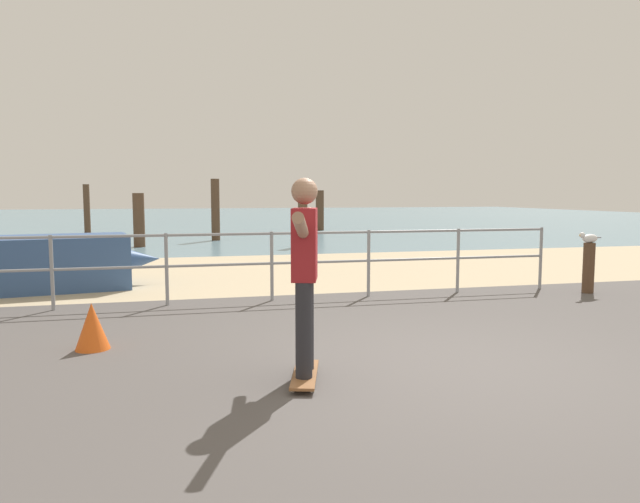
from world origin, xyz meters
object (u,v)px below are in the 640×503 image
skateboard (305,375)px  seagull (589,238)px  skateboarder (305,264)px  bollard_short (589,268)px  traffic_cone (92,327)px

skateboard → seagull: bearing=31.1°
skateboard → seagull: seagull is taller
skateboarder → bollard_short: size_ratio=2.00×
skateboarder → bollard_short: (5.35, 3.22, -0.61)m
skateboard → skateboarder: size_ratio=0.50×
skateboarder → bollard_short: bearing=31.1°
skateboarder → seagull: (5.34, 3.22, -0.12)m
skateboarder → seagull: bearing=31.1°
skateboard → bollard_short: 6.26m
skateboard → skateboarder: skateboarder is taller
traffic_cone → bollard_short: bearing=13.5°
seagull → bollard_short: bearing=14.0°
skateboard → traffic_cone: 2.42m
bollard_short → traffic_cone: bearing=-166.5°
skateboard → traffic_cone: bearing=141.8°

